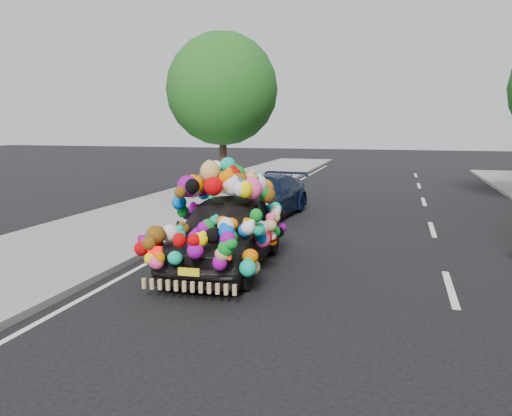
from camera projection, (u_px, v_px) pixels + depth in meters
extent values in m
plane|color=black|center=(244.00, 272.00, 9.28)|extent=(100.00, 100.00, 0.00)
cube|color=gray|center=(48.00, 253.00, 10.43)|extent=(4.00, 60.00, 0.12)
cube|color=gray|center=(131.00, 259.00, 9.90)|extent=(0.15, 60.00, 0.13)
cylinder|color=#332114|center=(223.00, 160.00, 19.09)|extent=(0.28, 0.28, 2.73)
sphere|color=#134916|center=(222.00, 89.00, 18.66)|extent=(4.20, 4.20, 4.20)
imported|color=black|center=(226.00, 231.00, 9.54)|extent=(1.86, 4.12, 1.37)
cube|color=red|center=(155.00, 251.00, 7.68)|extent=(0.22, 0.07, 0.14)
cube|color=red|center=(224.00, 255.00, 7.44)|extent=(0.22, 0.07, 0.14)
cube|color=yellow|center=(189.00, 272.00, 7.60)|extent=(0.34, 0.06, 0.12)
imported|color=#0A1733|center=(265.00, 196.00, 14.78)|extent=(2.12, 4.36, 1.22)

